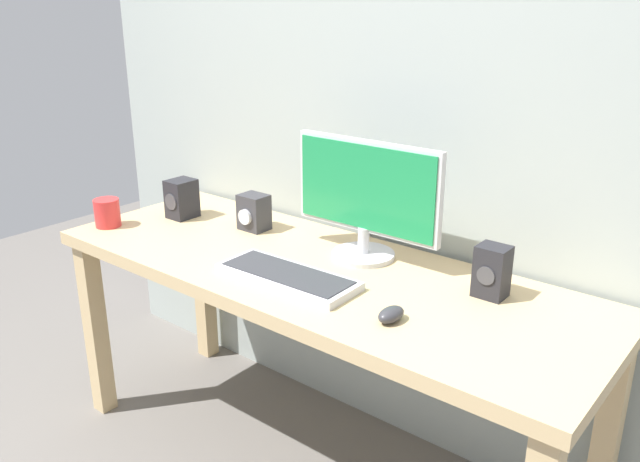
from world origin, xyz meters
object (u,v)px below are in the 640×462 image
(monitor, at_px, (366,197))
(speaker_right, at_px, (492,271))
(desk, at_px, (315,293))
(keyboard_primary, at_px, (287,277))
(mouse, at_px, (391,314))
(speaker_left, at_px, (182,199))
(audio_controller, at_px, (254,212))
(coffee_mug, at_px, (107,213))

(monitor, relative_size, speaker_right, 3.52)
(monitor, bearing_deg, desk, -113.77)
(keyboard_primary, distance_m, mouse, 0.37)
(speaker_left, bearing_deg, monitor, 8.06)
(keyboard_primary, relative_size, speaker_left, 3.03)
(keyboard_primary, distance_m, speaker_left, 0.72)
(monitor, relative_size, mouse, 6.01)
(keyboard_primary, bearing_deg, audio_controller, 146.21)
(speaker_right, relative_size, speaker_left, 1.02)
(mouse, bearing_deg, keyboard_primary, -178.97)
(desk, height_order, keyboard_primary, keyboard_primary)
(monitor, bearing_deg, mouse, -46.09)
(desk, distance_m, mouse, 0.42)
(speaker_right, distance_m, speaker_left, 1.19)
(keyboard_primary, distance_m, speaker_right, 0.57)
(keyboard_primary, height_order, audio_controller, audio_controller)
(speaker_right, bearing_deg, desk, -164.26)
(monitor, xyz_separation_m, speaker_left, (-0.76, -0.11, -0.13))
(mouse, relative_size, audio_controller, 0.68)
(keyboard_primary, bearing_deg, speaker_left, 164.71)
(keyboard_primary, height_order, coffee_mug, coffee_mug)
(speaker_right, distance_m, coffee_mug, 1.36)
(keyboard_primary, xyz_separation_m, mouse, (0.37, -0.02, 0.01))
(monitor, xyz_separation_m, keyboard_primary, (-0.07, -0.30, -0.18))
(desk, relative_size, speaker_right, 12.22)
(keyboard_primary, distance_m, coffee_mug, 0.82)
(speaker_right, height_order, coffee_mug, speaker_right)
(speaker_left, bearing_deg, mouse, -11.24)
(monitor, bearing_deg, speaker_right, -2.66)
(monitor, height_order, speaker_right, monitor)
(mouse, distance_m, coffee_mug, 1.19)
(desk, height_order, speaker_right, speaker_right)
(speaker_left, distance_m, coffee_mug, 0.27)
(desk, height_order, mouse, mouse)
(speaker_left, xyz_separation_m, coffee_mug, (-0.13, -0.23, -0.02))
(audio_controller, bearing_deg, keyboard_primary, -33.79)
(mouse, distance_m, audio_controller, 0.81)
(desk, xyz_separation_m, coffee_mug, (-0.81, -0.18, 0.14))
(monitor, height_order, speaker_left, monitor)
(coffee_mug, bearing_deg, monitor, 21.13)
(mouse, xyz_separation_m, coffee_mug, (-1.19, -0.02, 0.03))
(mouse, xyz_separation_m, audio_controller, (-0.76, 0.28, 0.04))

